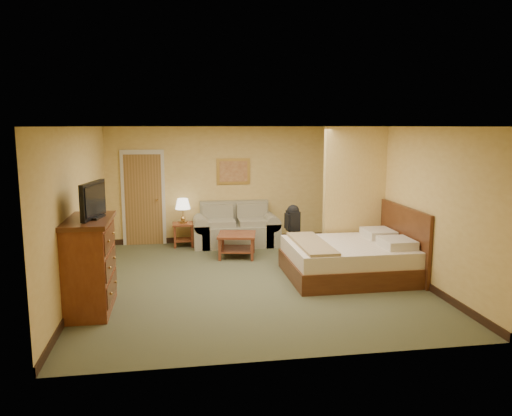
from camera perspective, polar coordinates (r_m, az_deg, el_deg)
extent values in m
plane|color=#4E5235|center=(8.65, -0.56, -8.19)|extent=(6.00, 6.00, 0.00)
plane|color=white|center=(8.25, -0.59, 9.30)|extent=(6.00, 6.00, 0.00)
cube|color=#DDB65E|center=(11.30, -2.85, 2.70)|extent=(5.50, 0.02, 2.60)
cube|color=#DDB65E|center=(8.40, -19.47, -0.14)|extent=(0.02, 6.00, 2.60)
cube|color=#DDB65E|center=(9.17, 16.68, 0.76)|extent=(0.02, 6.00, 2.60)
cube|color=#DDB65E|center=(9.78, 11.16, 1.49)|extent=(1.20, 0.15, 2.60)
cube|color=beige|center=(11.26, -12.74, 1.17)|extent=(0.94, 0.06, 2.10)
cube|color=brown|center=(11.25, -12.73, 0.91)|extent=(0.80, 0.04, 2.00)
cylinder|color=#AC823F|center=(11.18, -11.22, 0.91)|extent=(0.04, 0.12, 0.04)
cube|color=black|center=(11.50, -2.80, -3.46)|extent=(5.50, 0.02, 0.12)
cube|color=gray|center=(11.02, -2.28, -3.11)|extent=(1.54, 0.83, 0.46)
cube|color=gray|center=(11.27, -2.51, -0.38)|extent=(1.54, 0.20, 0.48)
cube|color=gray|center=(10.95, -6.29, -3.09)|extent=(0.33, 0.83, 0.52)
cube|color=gray|center=(11.13, 1.67, -2.84)|extent=(0.33, 0.83, 0.52)
cube|color=maroon|center=(11.01, -8.32, -1.82)|extent=(0.47, 0.47, 0.04)
cube|color=maroon|center=(11.08, -8.28, -3.61)|extent=(0.39, 0.39, 0.03)
cube|color=maroon|center=(10.88, -9.25, -3.35)|extent=(0.05, 0.05, 0.47)
cube|color=maroon|center=(10.88, -7.29, -3.30)|extent=(0.05, 0.05, 0.47)
cube|color=maroon|center=(11.24, -9.25, -2.94)|extent=(0.05, 0.05, 0.47)
cube|color=maroon|center=(11.25, -7.35, -2.89)|extent=(0.05, 0.05, 0.47)
cylinder|color=#AC823F|center=(11.00, -8.32, -1.63)|extent=(0.16, 0.16, 0.04)
cylinder|color=#AC823F|center=(10.97, -8.35, -0.55)|extent=(0.02, 0.02, 0.27)
cone|color=white|center=(10.93, -8.37, 0.48)|extent=(0.33, 0.33, 0.23)
cube|color=maroon|center=(10.01, -2.20, -3.07)|extent=(0.86, 0.86, 0.04)
cube|color=maroon|center=(10.08, -2.19, -4.71)|extent=(0.74, 0.74, 0.03)
cube|color=maroon|center=(9.73, -3.82, -4.86)|extent=(0.05, 0.05, 0.44)
cube|color=maroon|center=(10.41, -0.67, -3.89)|extent=(0.05, 0.05, 0.44)
cube|color=#B78E3F|center=(11.25, -2.60, 4.21)|extent=(0.75, 0.03, 0.58)
cube|color=#A15931|center=(11.23, -2.59, 4.20)|extent=(0.62, 0.02, 0.46)
cube|color=maroon|center=(7.48, -18.51, -6.42)|extent=(0.58, 1.17, 1.27)
cube|color=#462110|center=(7.33, -18.78, -1.38)|extent=(0.66, 1.25, 0.06)
cube|color=black|center=(7.31, -18.03, -1.00)|extent=(0.28, 0.40, 0.03)
cube|color=black|center=(7.27, -18.13, 0.90)|extent=(0.23, 0.83, 0.50)
cube|color=#462110|center=(8.93, 10.79, -6.68)|extent=(2.22, 1.77, 0.33)
cube|color=#FBEBCD|center=(8.85, 10.85, -4.82)|extent=(2.15, 1.71, 0.27)
cube|color=#462110|center=(9.19, 16.52, -3.60)|extent=(0.06, 1.88, 1.22)
cube|color=beige|center=(8.70, 15.80, -3.90)|extent=(0.50, 0.61, 0.16)
cube|color=beige|center=(9.39, 13.81, -2.85)|extent=(0.50, 0.61, 0.16)
cube|color=#9C8155|center=(8.60, 6.35, -4.06)|extent=(0.50, 1.66, 0.06)
cube|color=black|center=(9.63, 4.25, -1.50)|extent=(0.23, 0.32, 0.40)
sphere|color=black|center=(9.60, 4.26, -0.34)|extent=(0.24, 0.24, 0.24)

